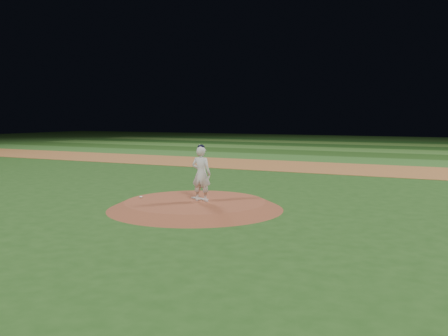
# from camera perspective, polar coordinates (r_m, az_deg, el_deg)

# --- Properties ---
(ground) EXTENTS (120.00, 120.00, 0.00)m
(ground) POSITION_cam_1_polar(r_m,az_deg,el_deg) (15.72, -3.29, -4.67)
(ground) COLOR #214C18
(ground) RESTS_ON ground
(infield_dirt_band) EXTENTS (70.00, 6.00, 0.02)m
(infield_dirt_band) POSITION_cam_1_polar(r_m,az_deg,el_deg) (28.60, 10.86, 0.07)
(infield_dirt_band) COLOR #A46433
(infield_dirt_band) RESTS_ON ground
(outfield_stripe_0) EXTENTS (70.00, 5.00, 0.02)m
(outfield_stripe_0) POSITION_cam_1_polar(r_m,az_deg,el_deg) (33.90, 13.41, 0.93)
(outfield_stripe_0) COLOR #306625
(outfield_stripe_0) RESTS_ON ground
(outfield_stripe_1) EXTENTS (70.00, 5.00, 0.02)m
(outfield_stripe_1) POSITION_cam_1_polar(r_m,az_deg,el_deg) (38.77, 15.11, 1.50)
(outfield_stripe_1) COLOR #204716
(outfield_stripe_1) RESTS_ON ground
(outfield_stripe_2) EXTENTS (70.00, 5.00, 0.02)m
(outfield_stripe_2) POSITION_cam_1_polar(r_m,az_deg,el_deg) (43.67, 16.44, 1.95)
(outfield_stripe_2) COLOR #3B7129
(outfield_stripe_2) RESTS_ON ground
(outfield_stripe_3) EXTENTS (70.00, 5.00, 0.02)m
(outfield_stripe_3) POSITION_cam_1_polar(r_m,az_deg,el_deg) (48.59, 17.50, 2.30)
(outfield_stripe_3) COLOR #1B4315
(outfield_stripe_3) RESTS_ON ground
(outfield_stripe_4) EXTENTS (70.00, 5.00, 0.02)m
(outfield_stripe_4) POSITION_cam_1_polar(r_m,az_deg,el_deg) (53.52, 18.36, 2.59)
(outfield_stripe_4) COLOR #41742A
(outfield_stripe_4) RESTS_ON ground
(outfield_stripe_5) EXTENTS (70.00, 5.00, 0.02)m
(outfield_stripe_5) POSITION_cam_1_polar(r_m,az_deg,el_deg) (58.46, 19.08, 2.83)
(outfield_stripe_5) COLOR #1A4716
(outfield_stripe_5) RESTS_ON ground
(pitchers_mound) EXTENTS (5.50, 5.50, 0.25)m
(pitchers_mound) POSITION_cam_1_polar(r_m,az_deg,el_deg) (15.70, -3.29, -4.22)
(pitchers_mound) COLOR brown
(pitchers_mound) RESTS_ON ground
(pitching_rubber) EXTENTS (0.66, 0.34, 0.03)m
(pitching_rubber) POSITION_cam_1_polar(r_m,az_deg,el_deg) (16.01, -2.79, -3.51)
(pitching_rubber) COLOR silver
(pitching_rubber) RESTS_ON pitchers_mound
(rosin_bag) EXTENTS (0.11, 0.11, 0.06)m
(rosin_bag) POSITION_cam_1_polar(r_m,az_deg,el_deg) (16.45, -9.49, -3.28)
(rosin_bag) COLOR white
(rosin_bag) RESTS_ON pitchers_mound
(pitcher_on_mound) EXTENTS (0.65, 0.44, 1.78)m
(pitcher_on_mound) POSITION_cam_1_polar(r_m,az_deg,el_deg) (15.47, -2.62, -0.64)
(pitcher_on_mound) COLOR silver
(pitcher_on_mound) RESTS_ON pitchers_mound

